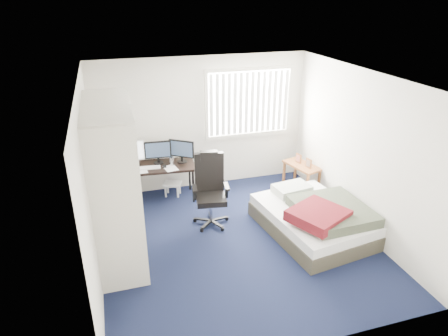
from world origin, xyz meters
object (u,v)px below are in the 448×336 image
(nightstand, at_px, (302,168))
(bed, at_px, (316,218))
(desk, at_px, (156,163))
(office_chair, at_px, (210,197))

(nightstand, xyz_separation_m, bed, (-0.48, -1.45, -0.18))
(desk, height_order, office_chair, office_chair)
(desk, bearing_deg, nightstand, -8.75)
(nightstand, bearing_deg, office_chair, -161.78)
(office_chair, bearing_deg, nightstand, 18.22)
(nightstand, bearing_deg, desk, 171.25)
(desk, height_order, nightstand, desk)
(bed, bearing_deg, office_chair, 151.86)
(desk, relative_size, bed, 0.71)
(nightstand, bearing_deg, bed, -108.38)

